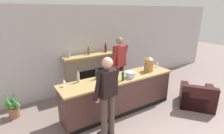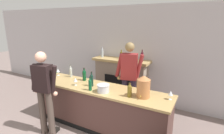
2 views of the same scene
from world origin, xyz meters
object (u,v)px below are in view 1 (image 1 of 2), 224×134
object	(u,v)px
potted_plant_corner	(13,105)
ice_bucket_steel	(131,75)
person_bartender	(119,65)
wine_glass_by_dispenser	(64,81)
wine_bottle_cabernet_heavy	(78,77)
copper_dispenser	(149,64)
wine_glass_near_bucket	(105,79)
wine_bottle_rose_blush	(145,69)
wine_bottle_merlot_tall	(97,74)
wine_glass_mid_counter	(157,63)
fireplace_stone	(89,73)
wine_bottle_chardonnay_pale	(114,73)
person_customer	(107,95)
armchair_black	(197,98)
wine_bottle_burgundy_dark	(123,76)

from	to	relation	value
potted_plant_corner	ice_bucket_steel	bearing A→B (deg)	-26.00
person_bartender	wine_glass_by_dispenser	distance (m)	1.86
person_bartender	wine_bottle_cabernet_heavy	world-z (taller)	person_bartender
ice_bucket_steel	copper_dispenser	bearing A→B (deg)	11.05
copper_dispenser	wine_glass_near_bucket	size ratio (longest dim) A/B	2.53
wine_glass_by_dispenser	wine_bottle_cabernet_heavy	bearing A→B (deg)	10.84
wine_glass_near_bucket	person_bartender	bearing A→B (deg)	39.31
wine_bottle_rose_blush	wine_bottle_merlot_tall	distance (m)	1.35
ice_bucket_steel	wine_bottle_merlot_tall	distance (m)	0.85
copper_dispenser	wine_glass_mid_counter	xyz separation A→B (m)	(0.46, 0.14, -0.09)
copper_dispenser	wine_bottle_cabernet_heavy	bearing A→B (deg)	171.80
wine_bottle_cabernet_heavy	fireplace_stone	bearing A→B (deg)	55.51
wine_bottle_cabernet_heavy	wine_glass_near_bucket	bearing A→B (deg)	-39.46
potted_plant_corner	person_bartender	xyz separation A→B (m)	(2.87, -0.50, 0.71)
wine_glass_mid_counter	wine_glass_near_bucket	size ratio (longest dim) A/B	1.03
wine_bottle_chardonnay_pale	potted_plant_corner	bearing A→B (deg)	153.33
person_customer	copper_dispenser	world-z (taller)	person_customer
fireplace_stone	wine_bottle_rose_blush	size ratio (longest dim) A/B	5.86
wine_bottle_chardonnay_pale	ice_bucket_steel	bearing A→B (deg)	-21.99
armchair_black	wine_bottle_rose_blush	distance (m)	1.70
person_customer	wine_bottle_rose_blush	size ratio (longest dim) A/B	6.24
wine_bottle_rose_blush	wine_bottle_merlot_tall	world-z (taller)	wine_bottle_merlot_tall
fireplace_stone	person_customer	world-z (taller)	person_customer
wine_bottle_chardonnay_pale	copper_dispenser	bearing A→B (deg)	-0.33
ice_bucket_steel	wine_bottle_burgundy_dark	distance (m)	0.29
ice_bucket_steel	wine_bottle_merlot_tall	xyz separation A→B (m)	(-0.76, 0.38, 0.06)
person_bartender	wine_bottle_chardonnay_pale	world-z (taller)	person_bartender
fireplace_stone	wine_bottle_rose_blush	distance (m)	1.91
ice_bucket_steel	wine_glass_near_bucket	world-z (taller)	wine_glass_near_bucket
wine_bottle_rose_blush	wine_bottle_merlot_tall	bearing A→B (deg)	165.60
wine_glass_by_dispenser	wine_bottle_chardonnay_pale	bearing A→B (deg)	-9.89
wine_bottle_rose_blush	wine_bottle_chardonnay_pale	size ratio (longest dim) A/B	0.86
armchair_black	wine_bottle_chardonnay_pale	xyz separation A→B (m)	(-2.13, 0.98, 0.84)
fireplace_stone	copper_dispenser	size ratio (longest dim) A/B	3.98
potted_plant_corner	wine_glass_near_bucket	size ratio (longest dim) A/B	4.49
potted_plant_corner	wine_bottle_chardonnay_pale	world-z (taller)	wine_bottle_chardonnay_pale
armchair_black	ice_bucket_steel	xyz separation A→B (m)	(-1.74, 0.83, 0.78)
armchair_black	wine_glass_near_bucket	distance (m)	2.74
person_customer	wine_bottle_merlot_tall	distance (m)	0.99
fireplace_stone	wine_bottle_burgundy_dark	bearing A→B (deg)	-85.72
wine_bottle_burgundy_dark	wine_bottle_rose_blush	size ratio (longest dim) A/B	1.04
person_customer	ice_bucket_steel	world-z (taller)	person_customer
copper_dispenser	wine_bottle_rose_blush	size ratio (longest dim) A/B	1.47
wine_bottle_burgundy_dark	wine_bottle_merlot_tall	world-z (taller)	wine_bottle_merlot_tall
wine_bottle_merlot_tall	person_customer	bearing A→B (deg)	-105.38
wine_bottle_chardonnay_pale	wine_bottle_rose_blush	bearing A→B (deg)	-6.81
potted_plant_corner	wine_glass_by_dispenser	bearing A→B (deg)	-41.19
wine_bottle_merlot_tall	wine_bottle_chardonnay_pale	size ratio (longest dim) A/B	0.94
wine_bottle_rose_blush	wine_bottle_chardonnay_pale	distance (m)	0.94
fireplace_stone	wine_bottle_chardonnay_pale	size ratio (longest dim) A/B	5.07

